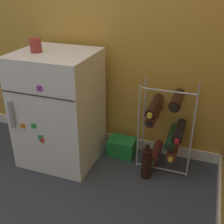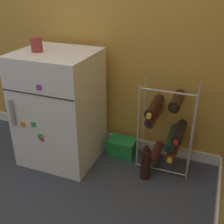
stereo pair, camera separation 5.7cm
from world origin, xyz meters
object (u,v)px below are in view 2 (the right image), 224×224
(wine_rack, at_px, (166,128))
(loose_bottle_floor, at_px, (146,164))
(soda_box, at_px, (122,147))
(mini_fridge, at_px, (60,108))
(fridge_top_cup, at_px, (37,45))

(wine_rack, distance_m, loose_bottle_floor, 0.30)
(wine_rack, xyz_separation_m, loose_bottle_floor, (-0.09, -0.18, -0.22))
(soda_box, bearing_deg, mini_fridge, -157.47)
(soda_box, bearing_deg, loose_bottle_floor, -39.87)
(mini_fridge, height_order, soda_box, mini_fridge)
(wine_rack, distance_m, soda_box, 0.45)
(fridge_top_cup, bearing_deg, wine_rack, 12.07)
(mini_fridge, relative_size, loose_bottle_floor, 3.18)
(fridge_top_cup, bearing_deg, loose_bottle_floor, 0.76)
(soda_box, height_order, fridge_top_cup, fridge_top_cup)
(wine_rack, xyz_separation_m, fridge_top_cup, (-0.92, -0.20, 0.57))
(loose_bottle_floor, bearing_deg, mini_fridge, 177.49)
(soda_box, height_order, loose_bottle_floor, loose_bottle_floor)
(wine_rack, height_order, soda_box, wine_rack)
(mini_fridge, distance_m, wine_rack, 0.82)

